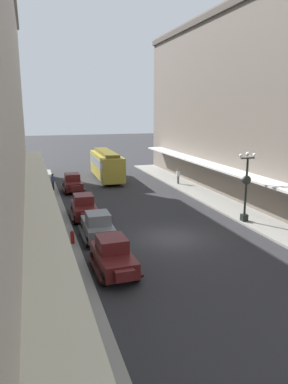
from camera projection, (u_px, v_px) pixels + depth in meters
The scene contains 15 objects.
ground_plane at pixel (171, 238), 23.95m from camera, with size 200.00×200.00×0.00m, color #2D2D30.
sidewalk_left at pixel (54, 250), 21.74m from camera, with size 3.00×60.00×0.15m, color #99968E.
sidewalk_right at pixel (269, 226), 26.12m from camera, with size 3.00×60.00×0.15m, color #99968E.
parked_car_0 at pixel (113, 255), 18.76m from camera, with size 2.23×4.29×1.84m.
parked_car_1 at pixel (73, 183), 37.15m from camera, with size 2.16×4.27×1.84m.
parked_car_2 at pixel (98, 225), 23.55m from camera, with size 2.19×4.28×1.84m.
parked_car_3 at pixel (84, 207), 28.06m from camera, with size 2.25×4.30×1.84m.
streetcar at pixel (106, 164), 43.13m from camera, with size 2.75×9.66×3.46m.
lamp_post_with_clock at pixel (246, 184), 26.51m from camera, with size 1.42×0.44×5.16m.
fire_hydrant at pixel (72, 237), 22.50m from camera, with size 0.24×0.24×0.82m.
pedestrian_0 at pixel (47, 206), 27.96m from camera, with size 0.36×0.28×1.67m.
pedestrian_1 at pixel (53, 182), 37.21m from camera, with size 0.36×0.28×1.67m.
pedestrian_2 at pixel (34, 185), 35.82m from camera, with size 0.36×0.28×1.67m.
pedestrian_3 at pixel (178, 176), 40.46m from camera, with size 0.36×0.24×1.64m.
pedestrian_4 at pixel (47, 210), 27.03m from camera, with size 0.36×0.24×1.64m.
Camera 1 is at (-8.50, -21.09, 8.30)m, focal length 34.06 mm.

